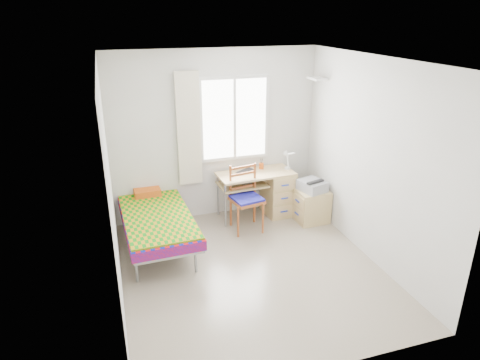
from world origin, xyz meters
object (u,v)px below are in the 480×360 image
(bed, at_px, (156,215))
(chair, at_px, (246,194))
(cabinet, at_px, (311,206))
(printer, at_px, (312,185))
(desk, at_px, (274,191))

(bed, distance_m, chair, 1.35)
(cabinet, xyz_separation_m, printer, (-0.00, 0.01, 0.34))
(bed, relative_size, printer, 4.28)
(bed, distance_m, desk, 1.95)
(chair, relative_size, printer, 2.13)
(bed, relative_size, desk, 1.63)
(desk, relative_size, cabinet, 2.37)
(desk, distance_m, chair, 0.69)
(bed, distance_m, cabinet, 2.39)
(bed, xyz_separation_m, printer, (2.38, -0.07, 0.19))
(desk, bearing_deg, chair, -153.35)
(cabinet, distance_m, printer, 0.34)
(cabinet, bearing_deg, desk, 135.79)
(bed, height_order, desk, bed)
(bed, relative_size, cabinet, 3.86)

